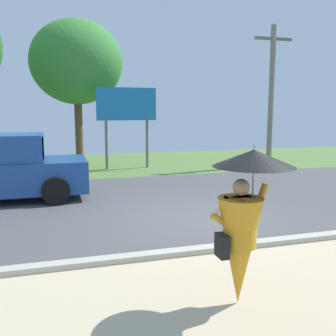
# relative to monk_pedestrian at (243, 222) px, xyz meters

# --- Properties ---
(ground_plane) EXTENTS (40.00, 22.00, 0.20)m
(ground_plane) POSITION_rel_monk_pedestrian_xyz_m (0.89, 6.80, -1.18)
(ground_plane) COLOR #4C4C4F
(monk_pedestrian) EXTENTS (1.11, 1.07, 2.13)m
(monk_pedestrian) POSITION_rel_monk_pedestrian_xyz_m (0.00, 0.00, 0.00)
(monk_pedestrian) COLOR orange
(monk_pedestrian) RESTS_ON ground_plane
(utility_pole) EXTENTS (1.80, 0.24, 6.25)m
(utility_pole) POSITION_rel_monk_pedestrian_xyz_m (7.14, 11.09, 2.16)
(utility_pole) COLOR gray
(utility_pole) RESTS_ON ground_plane
(roadside_billboard) EXTENTS (2.60, 0.12, 3.50)m
(roadside_billboard) POSITION_rel_monk_pedestrian_xyz_m (0.74, 12.16, 1.42)
(roadside_billboard) COLOR slate
(roadside_billboard) RESTS_ON ground_plane
(tree_center_back) EXTENTS (4.22, 4.22, 6.64)m
(tree_center_back) POSITION_rel_monk_pedestrian_xyz_m (-1.18, 14.23, 3.57)
(tree_center_back) COLOR brown
(tree_center_back) RESTS_ON ground_plane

